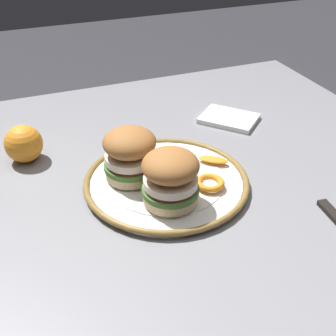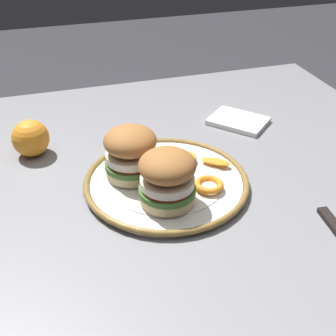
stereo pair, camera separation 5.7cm
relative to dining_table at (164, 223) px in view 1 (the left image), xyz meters
name	(u,v)px [view 1 (the left image)]	position (x,y,z in m)	size (l,w,h in m)	color
dining_table	(164,223)	(0.00, 0.00, 0.00)	(1.18, 1.03, 0.77)	gray
dinner_plate	(168,181)	(0.00, 0.01, 0.11)	(0.32, 0.32, 0.02)	white
sandwich_half_left	(171,177)	(0.02, 0.08, 0.17)	(0.13, 0.13, 0.10)	beige
sandwich_half_right	(130,153)	(0.06, -0.02, 0.17)	(0.13, 0.13, 0.10)	beige
orange_peel_curled	(182,158)	(-0.05, -0.04, 0.13)	(0.06, 0.06, 0.01)	orange
orange_peel_strip_long	(213,160)	(-0.11, -0.01, 0.12)	(0.06, 0.06, 0.01)	orange
orange_peel_strip_short	(173,173)	(-0.02, 0.01, 0.12)	(0.07, 0.05, 0.01)	orange
orange_peel_small_curl	(210,183)	(-0.07, 0.07, 0.13)	(0.08, 0.08, 0.01)	orange
whole_orange	(24,144)	(0.24, -0.19, 0.14)	(0.08, 0.08, 0.08)	orange
folded_napkin	(229,119)	(-0.24, -0.19, 0.11)	(0.13, 0.10, 0.01)	white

